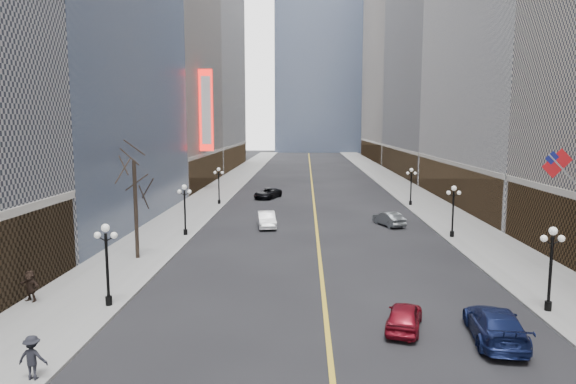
# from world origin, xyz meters

# --- Properties ---
(sidewalk_east) EXTENTS (6.00, 230.00, 0.15)m
(sidewalk_east) POSITION_xyz_m (14.00, 70.00, 0.07)
(sidewalk_east) COLOR gray
(sidewalk_east) RESTS_ON ground
(sidewalk_west) EXTENTS (6.00, 230.00, 0.15)m
(sidewalk_west) POSITION_xyz_m (-14.00, 70.00, 0.07)
(sidewalk_west) COLOR gray
(sidewalk_west) RESTS_ON ground
(lane_line) EXTENTS (0.25, 200.00, 0.02)m
(lane_line) POSITION_xyz_m (0.00, 80.00, 0.01)
(lane_line) COLOR gold
(lane_line) RESTS_ON ground
(bldg_east_c) EXTENTS (26.60, 40.60, 48.80)m
(bldg_east_c) POSITION_xyz_m (29.88, 106.00, 24.18)
(bldg_east_c) COLOR gray
(bldg_east_c) RESTS_ON ground
(bldg_east_d) EXTENTS (26.60, 46.60, 62.80)m
(bldg_east_d) POSITION_xyz_m (29.90, 149.00, 31.17)
(bldg_east_d) COLOR #B0A391
(bldg_east_d) RESTS_ON ground
(bldg_west_c) EXTENTS (26.60, 30.60, 50.80)m
(bldg_west_c) POSITION_xyz_m (-29.88, 87.00, 25.19)
(bldg_west_c) COLOR #B0A391
(bldg_west_c) RESTS_ON ground
(bldg_west_d) EXTENTS (26.60, 38.60, 72.80)m
(bldg_west_d) POSITION_xyz_m (-29.92, 121.00, 36.17)
(bldg_west_d) COLOR silver
(bldg_west_d) RESTS_ON ground
(streetlamp_east_1) EXTENTS (1.26, 0.44, 4.52)m
(streetlamp_east_1) POSITION_xyz_m (11.80, 30.00, 2.90)
(streetlamp_east_1) COLOR black
(streetlamp_east_1) RESTS_ON sidewalk_east
(streetlamp_east_2) EXTENTS (1.26, 0.44, 4.52)m
(streetlamp_east_2) POSITION_xyz_m (11.80, 48.00, 2.90)
(streetlamp_east_2) COLOR black
(streetlamp_east_2) RESTS_ON sidewalk_east
(streetlamp_east_3) EXTENTS (1.26, 0.44, 4.52)m
(streetlamp_east_3) POSITION_xyz_m (11.80, 66.00, 2.90)
(streetlamp_east_3) COLOR black
(streetlamp_east_3) RESTS_ON sidewalk_east
(streetlamp_west_1) EXTENTS (1.26, 0.44, 4.52)m
(streetlamp_west_1) POSITION_xyz_m (-11.80, 30.00, 2.90)
(streetlamp_west_1) COLOR black
(streetlamp_west_1) RESTS_ON sidewalk_west
(streetlamp_west_2) EXTENTS (1.26, 0.44, 4.52)m
(streetlamp_west_2) POSITION_xyz_m (-11.80, 48.00, 2.90)
(streetlamp_west_2) COLOR black
(streetlamp_west_2) RESTS_ON sidewalk_west
(streetlamp_west_3) EXTENTS (1.26, 0.44, 4.52)m
(streetlamp_west_3) POSITION_xyz_m (-11.80, 66.00, 2.90)
(streetlamp_west_3) COLOR black
(streetlamp_west_3) RESTS_ON sidewalk_west
(flag_5) EXTENTS (2.87, 0.12, 2.87)m
(flag_5) POSITION_xyz_m (15.31, 37.00, 7.29)
(flag_5) COLOR #B2B2B7
(flag_5) RESTS_ON ground
(theatre_marquee) EXTENTS (2.00, 0.55, 12.00)m
(theatre_marquee) POSITION_xyz_m (-15.88, 80.00, 12.00)
(theatre_marquee) COLOR red
(theatre_marquee) RESTS_ON ground
(tree_west_far) EXTENTS (3.60, 3.60, 7.92)m
(tree_west_far) POSITION_xyz_m (-13.50, 40.00, 6.24)
(tree_west_far) COLOR #2D231C
(tree_west_far) RESTS_ON sidewalk_west
(car_nb_mid) EXTENTS (2.28, 4.79, 1.52)m
(car_nb_mid) POSITION_xyz_m (-4.86, 52.31, 0.76)
(car_nb_mid) COLOR silver
(car_nb_mid) RESTS_ON ground
(car_nb_far) EXTENTS (4.01, 5.54, 1.40)m
(car_nb_far) POSITION_xyz_m (-6.20, 71.97, 0.70)
(car_nb_far) COLOR black
(car_nb_far) RESTS_ON ground
(car_sb_near) EXTENTS (2.82, 5.61, 1.56)m
(car_sb_near) POSITION_xyz_m (7.71, 26.39, 0.78)
(car_sb_near) COLOR #141E4C
(car_sb_near) RESTS_ON ground
(car_sb_mid) EXTENTS (2.60, 4.23, 1.34)m
(car_sb_mid) POSITION_xyz_m (3.75, 27.55, 0.67)
(car_sb_mid) COLOR maroon
(car_sb_mid) RESTS_ON ground
(car_sb_far) EXTENTS (2.90, 4.46, 1.39)m
(car_sb_far) POSITION_xyz_m (7.15, 53.50, 0.69)
(car_sb_far) COLOR #51565A
(car_sb_far) RESTS_ON ground
(ped_west_walk) EXTENTS (1.14, 0.49, 1.75)m
(ped_west_walk) POSITION_xyz_m (-11.60, 21.82, 1.03)
(ped_west_walk) COLOR black
(ped_west_walk) RESTS_ON sidewalk_west
(ped_west_far) EXTENTS (1.69, 1.03, 1.76)m
(ped_west_far) POSITION_xyz_m (-16.40, 30.49, 1.03)
(ped_west_far) COLOR black
(ped_west_far) RESTS_ON sidewalk_west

